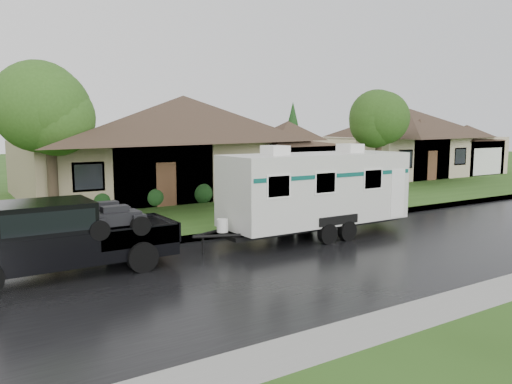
% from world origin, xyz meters
% --- Properties ---
extents(ground, '(140.00, 140.00, 0.00)m').
position_xyz_m(ground, '(0.00, 0.00, 0.00)').
color(ground, '#2A4D18').
rests_on(ground, ground).
extents(road, '(140.00, 8.00, 0.01)m').
position_xyz_m(road, '(0.00, -2.00, 0.01)').
color(road, black).
rests_on(road, ground).
extents(curb, '(140.00, 0.50, 0.15)m').
position_xyz_m(curb, '(0.00, 2.25, 0.07)').
color(curb, gray).
rests_on(curb, ground).
extents(lawn, '(140.00, 26.00, 0.15)m').
position_xyz_m(lawn, '(0.00, 15.00, 0.07)').
color(lawn, '#2A4D18').
rests_on(lawn, ground).
extents(house_main, '(19.44, 10.80, 6.90)m').
position_xyz_m(house_main, '(2.29, 13.84, 3.59)').
color(house_main, '#9C8F69').
rests_on(house_main, lawn).
extents(house_neighbor, '(15.12, 9.72, 6.45)m').
position_xyz_m(house_neighbor, '(22.27, 14.34, 3.32)').
color(house_neighbor, '#BEA88D').
rests_on(house_neighbor, lawn).
extents(tree_left_green, '(3.71, 3.71, 6.13)m').
position_xyz_m(tree_left_green, '(-6.46, 8.23, 4.40)').
color(tree_left_green, '#382B1E').
rests_on(tree_left_green, lawn).
extents(tree_right_green, '(3.57, 3.57, 5.90)m').
position_xyz_m(tree_right_green, '(13.46, 9.47, 4.24)').
color(tree_right_green, '#382B1E').
rests_on(tree_right_green, lawn).
extents(shrub_row, '(13.60, 1.00, 1.00)m').
position_xyz_m(shrub_row, '(2.00, 9.30, 0.65)').
color(shrub_row, '#143814').
rests_on(shrub_row, lawn).
extents(pickup_truck, '(5.94, 2.26, 1.98)m').
position_xyz_m(pickup_truck, '(-7.88, 0.48, 1.06)').
color(pickup_truck, black).
rests_on(pickup_truck, ground).
extents(travel_trailer, '(7.33, 2.58, 3.29)m').
position_xyz_m(travel_trailer, '(0.93, 0.48, 1.74)').
color(travel_trailer, silver).
rests_on(travel_trailer, ground).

